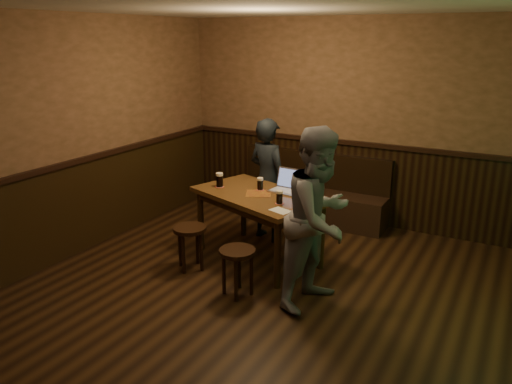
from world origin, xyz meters
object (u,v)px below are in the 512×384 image
(bench, at_px, (311,198))
(laptop, at_px, (288,186))
(pub_table, at_px, (259,202))
(pint_right, at_px, (279,197))
(stool_left, at_px, (190,235))
(stool_right, at_px, (237,259))
(pint_left, at_px, (220,180))
(person_suit, at_px, (268,180))
(person_grey, at_px, (319,218))
(pint_mid, at_px, (260,184))

(bench, distance_m, laptop, 1.45)
(pub_table, relative_size, pint_right, 11.46)
(stool_left, xyz_separation_m, stool_right, (0.77, -0.26, -0.01))
(pint_left, height_order, laptop, laptop)
(stool_left, distance_m, person_suit, 1.33)
(stool_right, xyz_separation_m, person_grey, (0.76, 0.26, 0.48))
(person_suit, bearing_deg, pint_mid, 122.19)
(pint_right, bearing_deg, pint_left, 166.61)
(stool_left, distance_m, stool_right, 0.82)
(bench, distance_m, stool_left, 2.24)
(stool_left, xyz_separation_m, person_grey, (1.53, 0.01, 0.48))
(bench, relative_size, person_suit, 1.39)
(laptop, relative_size, person_grey, 0.22)
(bench, xyz_separation_m, pint_left, (-0.53, -1.56, 0.59))
(pint_right, bearing_deg, laptop, 104.58)
(stool_right, bearing_deg, pub_table, 105.04)
(bench, bearing_deg, pint_left, -108.90)
(laptop, distance_m, person_suit, 0.58)
(stool_right, relative_size, pint_right, 3.34)
(laptop, xyz_separation_m, person_grey, (0.74, -0.86, 0.01))
(pint_left, bearing_deg, pint_mid, 15.04)
(person_suit, bearing_deg, pint_right, 139.68)
(stool_left, height_order, pint_left, pint_left)
(bench, xyz_separation_m, pint_right, (0.37, -1.77, 0.57))
(pint_left, xyz_separation_m, person_suit, (0.33, 0.61, -0.11))
(pub_table, bearing_deg, laptop, 63.86)
(stool_left, distance_m, laptop, 1.26)
(laptop, bearing_deg, pint_right, -70.13)
(stool_right, bearing_deg, laptop, 89.07)
(bench, height_order, pint_left, pint_left)
(stool_left, bearing_deg, pint_mid, 56.66)
(person_grey, bearing_deg, pint_right, 69.89)
(pint_right, bearing_deg, person_grey, -32.47)
(pint_mid, xyz_separation_m, laptop, (0.30, 0.12, -0.01))
(pub_table, xyz_separation_m, pint_right, (0.37, -0.21, 0.18))
(pint_right, relative_size, person_grey, 0.08)
(pub_table, height_order, pint_mid, pint_mid)
(pint_left, bearing_deg, stool_right, -48.67)
(pub_table, height_order, stool_right, pub_table)
(person_grey, bearing_deg, stool_left, 102.55)
(stool_left, height_order, pint_mid, pint_mid)
(pint_left, bearing_deg, pint_right, -13.39)
(stool_left, height_order, stool_right, stool_left)
(pub_table, height_order, stool_left, pub_table)
(person_suit, relative_size, person_grey, 0.90)
(bench, relative_size, stool_left, 4.35)
(pub_table, bearing_deg, bench, 108.79)
(laptop, bearing_deg, bench, 106.15)
(laptop, bearing_deg, pint_left, -157.18)
(bench, height_order, person_grey, person_grey)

